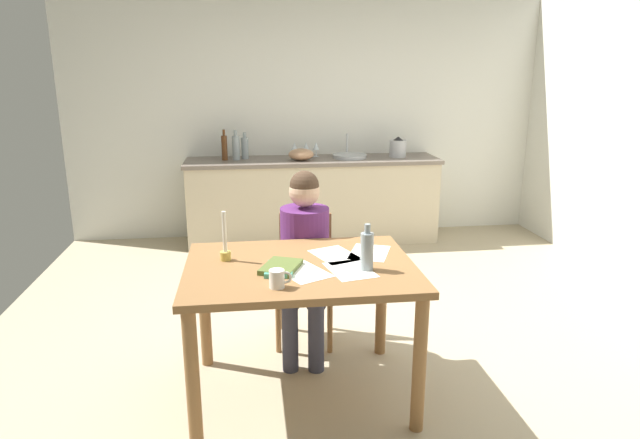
{
  "coord_description": "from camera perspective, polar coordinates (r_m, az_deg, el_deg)",
  "views": [
    {
      "loc": [
        -0.68,
        -3.54,
        1.82
      ],
      "look_at": [
        -0.22,
        -0.01,
        0.85
      ],
      "focal_mm": 31.06,
      "sensor_mm": 36.0,
      "label": 1
    }
  ],
  "objects": [
    {
      "name": "sink_unit",
      "position": [
        5.95,
        3.06,
        6.58
      ],
      "size": [
        0.36,
        0.36,
        0.24
      ],
      "color": "#B2B7BC",
      "rests_on": "kitchen_counter"
    },
    {
      "name": "bottle_vinegar",
      "position": [
        5.85,
        -8.65,
        7.35
      ],
      "size": [
        0.08,
        0.08,
        0.31
      ],
      "color": "#8C999E",
      "rests_on": "kitchen_counter"
    },
    {
      "name": "paper_receipt",
      "position": [
        3.17,
        1.59,
        -3.68
      ],
      "size": [
        0.3,
        0.35,
        0.0
      ],
      "primitive_type": "cube",
      "rotation": [
        0.0,
        0.0,
        0.37
      ],
      "color": "white",
      "rests_on": "dining_table"
    },
    {
      "name": "coffee_mug",
      "position": [
        2.71,
        -4.4,
        -6.1
      ],
      "size": [
        0.11,
        0.08,
        0.09
      ],
      "color": "white",
      "rests_on": "dining_table"
    },
    {
      "name": "kitchen_counter",
      "position": [
        5.98,
        -0.72,
        2.04
      ],
      "size": [
        2.67,
        0.64,
        0.9
      ],
      "color": "beige",
      "rests_on": "ground"
    },
    {
      "name": "chair_at_table",
      "position": [
        3.8,
        -1.55,
        -5.38
      ],
      "size": [
        0.45,
        0.45,
        0.86
      ],
      "color": "olive",
      "rests_on": "ground"
    },
    {
      "name": "dining_table",
      "position": [
        3.06,
        -2.03,
        -6.71
      ],
      "size": [
        1.25,
        0.94,
        0.79
      ],
      "color": "olive",
      "rests_on": "ground"
    },
    {
      "name": "wall_back",
      "position": [
        6.2,
        -1.15,
        10.46
      ],
      "size": [
        5.2,
        0.12,
        2.6
      ],
      "primitive_type": "cube",
      "color": "silver",
      "rests_on": "ground"
    },
    {
      "name": "wine_glass_near_sink",
      "position": [
        6.03,
        -0.41,
        7.54
      ],
      "size": [
        0.07,
        0.07,
        0.15
      ],
      "color": "silver",
      "rests_on": "kitchen_counter"
    },
    {
      "name": "bottle_wine_red",
      "position": [
        5.92,
        -7.74,
        7.34
      ],
      "size": [
        0.07,
        0.07,
        0.28
      ],
      "color": "#8C999E",
      "rests_on": "kitchen_counter"
    },
    {
      "name": "wine_bottle_on_table",
      "position": [
        2.93,
        4.86,
        -3.21
      ],
      "size": [
        0.07,
        0.07,
        0.25
      ],
      "color": "#8C999E",
      "rests_on": "dining_table"
    },
    {
      "name": "paper_bill",
      "position": [
        2.92,
        -1.79,
        -5.42
      ],
      "size": [
        0.32,
        0.36,
        0.0
      ],
      "primitive_type": "cube",
      "rotation": [
        0.0,
        0.0,
        0.47
      ],
      "color": "white",
      "rests_on": "dining_table"
    },
    {
      "name": "bottle_oil",
      "position": [
        5.86,
        -9.82,
        7.35
      ],
      "size": [
        0.06,
        0.06,
        0.32
      ],
      "color": "#593319",
      "rests_on": "kitchen_counter"
    },
    {
      "name": "person_seated",
      "position": [
        3.59,
        -1.61,
        -3.27
      ],
      "size": [
        0.38,
        0.62,
        1.19
      ],
      "color": "#592666",
      "rests_on": "ground"
    },
    {
      "name": "paper_letter",
      "position": [
        2.95,
        3.12,
        -5.21
      ],
      "size": [
        0.27,
        0.33,
        0.0
      ],
      "primitive_type": "cube",
      "rotation": [
        0.0,
        0.0,
        0.21
      ],
      "color": "white",
      "rests_on": "dining_table"
    },
    {
      "name": "wine_glass_back_left",
      "position": [
        6.0,
        -2.65,
        7.49
      ],
      "size": [
        0.07,
        0.07,
        0.15
      ],
      "color": "silver",
      "rests_on": "kitchen_counter"
    },
    {
      "name": "mixing_bowl",
      "position": [
        5.79,
        -1.95,
        6.73
      ],
      "size": [
        0.26,
        0.26,
        0.12
      ],
      "primitive_type": "ellipsoid",
      "color": "tan",
      "rests_on": "kitchen_counter"
    },
    {
      "name": "book_magazine",
      "position": [
        2.93,
        -4.18,
        -5.1
      ],
      "size": [
        0.17,
        0.24,
        0.02
      ],
      "primitive_type": "cube",
      "rotation": [
        0.0,
        0.0,
        -0.14
      ],
      "color": "#44987B",
      "rests_on": "dining_table"
    },
    {
      "name": "candlestick",
      "position": [
        3.11,
        -9.75,
        -2.78
      ],
      "size": [
        0.06,
        0.06,
        0.28
      ],
      "color": "gold",
      "rests_on": "dining_table"
    },
    {
      "name": "ground_plane",
      "position": [
        4.05,
        3.11,
        -11.83
      ],
      "size": [
        5.2,
        5.2,
        0.04
      ],
      "primitive_type": "cube",
      "color": "tan"
    },
    {
      "name": "stovetop_kettle",
      "position": [
        6.05,
        8.02,
        7.32
      ],
      "size": [
        0.18,
        0.18,
        0.22
      ],
      "color": "#B7BABF",
      "rests_on": "kitchen_counter"
    },
    {
      "name": "wine_glass_by_kettle",
      "position": [
        6.01,
        -1.45,
        7.52
      ],
      "size": [
        0.07,
        0.07,
        0.15
      ],
      "color": "silver",
      "rests_on": "kitchen_counter"
    },
    {
      "name": "paper_envelope",
      "position": [
        3.23,
        5.15,
        -3.41
      ],
      "size": [
        0.3,
        0.35,
        0.0
      ],
      "primitive_type": "cube",
      "rotation": [
        0.0,
        0.0,
        -0.38
      ],
      "color": "white",
      "rests_on": "dining_table"
    },
    {
      "name": "book_cookery",
      "position": [
        2.96,
        -4.04,
        -4.9
      ],
      "size": [
        0.26,
        0.29,
        0.03
      ],
      "primitive_type": "cube",
      "rotation": [
        0.0,
        0.0,
        -0.4
      ],
      "color": "#54652D",
      "rests_on": "dining_table"
    }
  ]
}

